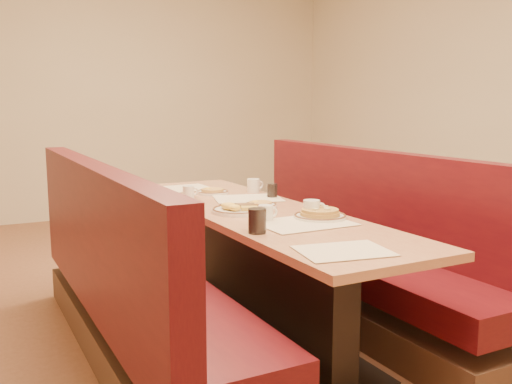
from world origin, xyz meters
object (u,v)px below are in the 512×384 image
coffee_mug_b (266,213)px  booth_left (131,295)px  diner_table (255,273)px  coffee_mug_c (254,185)px  soda_tumbler_near (257,221)px  soda_tumbler_mid (272,191)px  coffee_mug_d (189,192)px  booth_right (357,259)px  pancake_plate (320,215)px  eggs_plate (238,209)px  coffee_mug_a (312,209)px

coffee_mug_b → booth_left: bearing=149.8°
diner_table → coffee_mug_c: (0.28, 0.56, 0.42)m
soda_tumbler_near → soda_tumbler_mid: 1.01m
coffee_mug_d → soda_tumbler_mid: (0.48, -0.23, 0.00)m
booth_left → booth_right: 1.46m
booth_left → coffee_mug_c: booth_left is taller
booth_left → soda_tumbler_mid: booth_left is taller
pancake_plate → soda_tumbler_near: size_ratio=2.36×
booth_left → eggs_plate: bearing=-3.9°
booth_left → coffee_mug_a: (0.89, -0.35, 0.44)m
coffee_mug_c → soda_tumbler_mid: 0.26m
booth_left → coffee_mug_a: 1.05m
coffee_mug_c → booth_left: bearing=-153.3°
coffee_mug_c → soda_tumbler_near: size_ratio=1.02×
eggs_plate → coffee_mug_c: (0.41, 0.60, 0.03)m
pancake_plate → coffee_mug_a: size_ratio=2.27×
booth_right → coffee_mug_b: bearing=-159.5°
coffee_mug_c → soda_tumbler_near: 1.23m
diner_table → coffee_mug_b: 0.53m
coffee_mug_d → soda_tumbler_near: size_ratio=0.89×
booth_right → soda_tumbler_mid: size_ratio=27.13×
diner_table → coffee_mug_a: 0.57m
soda_tumbler_near → coffee_mug_a: bearing=23.5°
pancake_plate → coffee_mug_a: bearing=115.3°
booth_right → pancake_plate: booth_right is taller
coffee_mug_b → soda_tumbler_near: size_ratio=0.93×
coffee_mug_d → soda_tumbler_mid: bearing=-22.4°
booth_left → booth_right: bearing=0.0°
soda_tumbler_mid → coffee_mug_a: bearing=-101.0°
coffee_mug_c → coffee_mug_d: (-0.48, -0.03, -0.01)m
diner_table → eggs_plate: size_ratio=8.45×
diner_table → coffee_mug_a: size_ratio=20.54×
booth_left → coffee_mug_a: bearing=-21.7°
eggs_plate → pancake_plate: bearing=-49.4°
diner_table → coffee_mug_d: (-0.20, 0.53, 0.42)m
booth_right → coffee_mug_a: 0.81m
booth_left → soda_tumbler_mid: (1.01, 0.30, 0.43)m
booth_right → diner_table: bearing=180.0°
pancake_plate → coffee_mug_a: coffee_mug_a is taller
pancake_plate → eggs_plate: pancake_plate is taller
eggs_plate → coffee_mug_a: 0.42m
booth_right → coffee_mug_d: bearing=150.1°
diner_table → booth_right: size_ratio=1.00×
booth_left → eggs_plate: size_ratio=8.45×
booth_right → eggs_plate: 0.95m
soda_tumbler_mid → diner_table: bearing=-132.7°
eggs_plate → soda_tumbler_near: soda_tumbler_near is taller
coffee_mug_b → coffee_mug_c: size_ratio=0.91×
pancake_plate → coffee_mug_d: (-0.37, 0.93, 0.02)m
coffee_mug_b → coffee_mug_d: (-0.10, 0.85, -0.00)m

